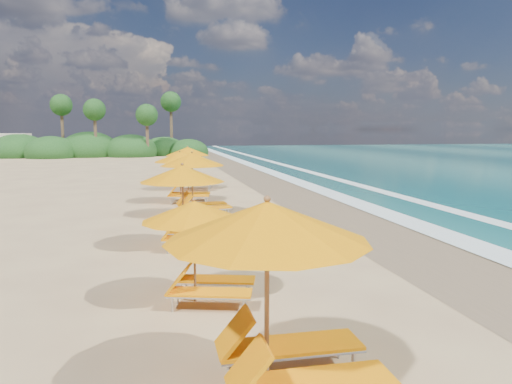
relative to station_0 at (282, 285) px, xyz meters
The scene contains 10 objects.
ground 10.44m from the station_0, 79.65° to the left, with size 160.00×160.00×0.00m, color tan.
wet_sand 11.83m from the station_0, 60.07° to the left, with size 4.00×160.00×0.01m, color #856D4F.
surf_foam 13.37m from the station_0, 49.93° to the left, with size 4.00×160.00×0.01m.
station_0 is the anchor object (origin of this frame).
station_1 3.53m from the station_0, 100.23° to the left, with size 2.53×2.45×2.02m.
station_2 7.81m from the station_0, 94.02° to the left, with size 2.84×2.71×2.38m.
station_3 12.69m from the station_0, 89.47° to the left, with size 2.77×2.58×2.48m.
station_4 16.27m from the station_0, 90.53° to the left, with size 2.79×2.66×2.35m.
station_5 20.78m from the station_0, 88.56° to the left, with size 2.93×2.81×2.42m.
treeline 56.27m from the station_0, 98.25° to the left, with size 25.80×8.80×9.74m.
Camera 1 is at (-3.35, -15.59, 3.30)m, focal length 33.48 mm.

